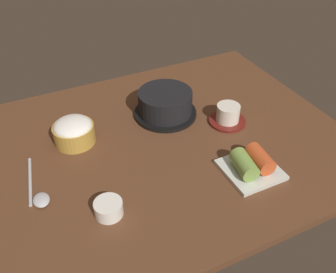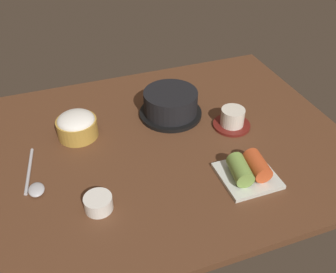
# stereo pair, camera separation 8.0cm
# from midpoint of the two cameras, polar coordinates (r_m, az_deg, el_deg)

# --- Properties ---
(dining_table) EXTENTS (1.00, 0.76, 0.02)m
(dining_table) POSITION_cam_midpoint_polar(r_m,az_deg,el_deg) (0.99, 0.84, -1.46)
(dining_table) COLOR #56331E
(dining_table) RESTS_ON ground
(stone_pot) EXTENTS (0.18, 0.18, 0.08)m
(stone_pot) POSITION_cam_midpoint_polar(r_m,az_deg,el_deg) (1.07, 2.55, 4.98)
(stone_pot) COLOR black
(stone_pot) RESTS_ON dining_table
(rice_bowl) EXTENTS (0.11, 0.11, 0.07)m
(rice_bowl) POSITION_cam_midpoint_polar(r_m,az_deg,el_deg) (1.01, -11.58, 1.66)
(rice_bowl) COLOR #B78C38
(rice_bowl) RESTS_ON dining_table
(tea_cup_with_saucer) EXTENTS (0.10, 0.10, 0.06)m
(tea_cup_with_saucer) POSITION_cam_midpoint_polar(r_m,az_deg,el_deg) (1.05, 11.97, 2.57)
(tea_cup_with_saucer) COLOR maroon
(tea_cup_with_saucer) RESTS_ON dining_table
(kimchi_plate) EXTENTS (0.13, 0.13, 0.05)m
(kimchi_plate) POSITION_cam_midpoint_polar(r_m,az_deg,el_deg) (0.90, 14.67, -5.15)
(kimchi_plate) COLOR silver
(kimchi_plate) RESTS_ON dining_table
(side_bowl_near) EXTENTS (0.06, 0.06, 0.03)m
(side_bowl_near) POSITION_cam_midpoint_polar(r_m,az_deg,el_deg) (0.82, -7.82, -10.10)
(side_bowl_near) COLOR white
(side_bowl_near) RESTS_ON dining_table
(spoon) EXTENTS (0.05, 0.18, 0.01)m
(spoon) POSITION_cam_midpoint_polar(r_m,az_deg,el_deg) (0.91, -17.44, -6.87)
(spoon) COLOR #B7B7BC
(spoon) RESTS_ON dining_table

